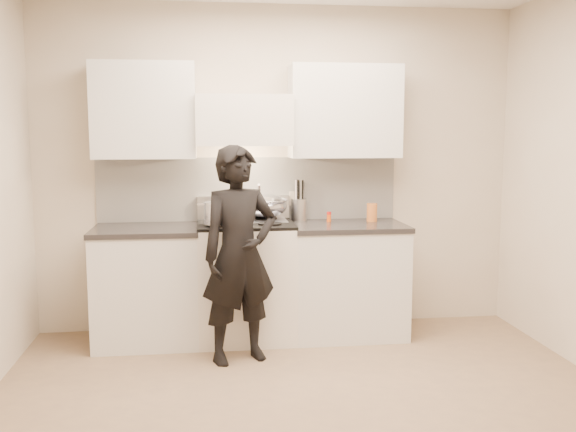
{
  "coord_description": "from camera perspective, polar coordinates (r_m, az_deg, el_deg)",
  "views": [
    {
      "loc": [
        -0.61,
        -3.63,
        1.66
      ],
      "look_at": [
        -0.01,
        1.05,
        1.04
      ],
      "focal_mm": 40.0,
      "sensor_mm": 36.0,
      "label": 1
    }
  ],
  "objects": [
    {
      "name": "counter_right",
      "position": [
        5.32,
        5.25,
        -5.58
      ],
      "size": [
        0.92,
        0.67,
        0.92
      ],
      "color": "silver",
      "rests_on": "ground"
    },
    {
      "name": "counter_left",
      "position": [
        5.21,
        -12.4,
        -5.99
      ],
      "size": [
        0.82,
        0.67,
        0.92
      ],
      "color": "silver",
      "rests_on": "ground"
    },
    {
      "name": "spice_jar",
      "position": [
        5.32,
        3.66,
        -0.06
      ],
      "size": [
        0.04,
        0.04,
        0.08
      ],
      "color": "#D94C0C",
      "rests_on": "counter_right"
    },
    {
      "name": "oil_glass",
      "position": [
        5.38,
        7.47,
        0.33
      ],
      "size": [
        0.09,
        0.09,
        0.15
      ],
      "color": "#C66829",
      "rests_on": "counter_right"
    },
    {
      "name": "wok",
      "position": [
        5.25,
        -2.07,
        0.93
      ],
      "size": [
        0.38,
        0.47,
        0.3
      ],
      "color": "silver",
      "rests_on": "stove"
    },
    {
      "name": "stock_pot",
      "position": [
        4.95,
        -6.02,
        0.3
      ],
      "size": [
        0.36,
        0.31,
        0.17
      ],
      "color": "silver",
      "rests_on": "stove"
    },
    {
      "name": "room_shell",
      "position": [
        4.04,
        0.52,
        6.61
      ],
      "size": [
        4.04,
        3.54,
        2.7
      ],
      "color": "beige",
      "rests_on": "ground"
    },
    {
      "name": "ground_plane",
      "position": [
        4.03,
        2.1,
        -16.81
      ],
      "size": [
        4.0,
        4.0,
        0.0
      ],
      "primitive_type": "plane",
      "color": "#866B4D"
    },
    {
      "name": "utensil_crock",
      "position": [
        5.39,
        0.99,
        0.73
      ],
      "size": [
        0.13,
        0.13,
        0.34
      ],
      "color": "#AEAEAE",
      "rests_on": "counter_right"
    },
    {
      "name": "stove",
      "position": [
        5.2,
        -3.76,
        -5.71
      ],
      "size": [
        0.76,
        0.65,
        0.96
      ],
      "color": "silver",
      "rests_on": "ground"
    },
    {
      "name": "person",
      "position": [
        4.62,
        -4.33,
        -3.45
      ],
      "size": [
        0.67,
        0.55,
        1.57
      ],
      "primitive_type": "imported",
      "rotation": [
        0.0,
        0.0,
        0.35
      ],
      "color": "black",
      "rests_on": "ground"
    }
  ]
}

